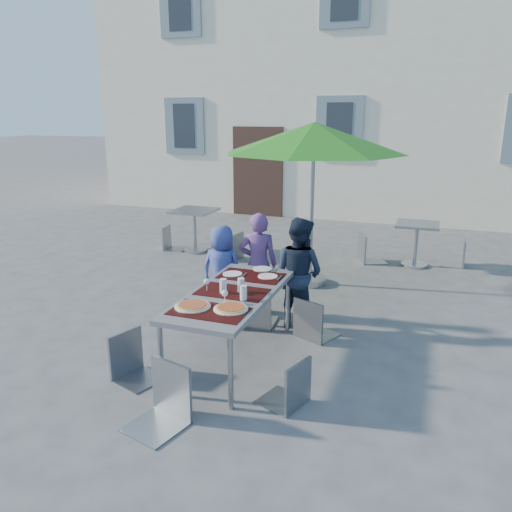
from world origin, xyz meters
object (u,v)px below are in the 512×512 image
at_px(child_1, 258,264).
at_px(chair_2, 314,295).
at_px(patio_umbrella, 314,139).
at_px(pizza_near_right, 231,308).
at_px(bg_chair_r_1, 460,237).
at_px(chair_1, 255,279).
at_px(chair_5, 161,360).
at_px(chair_0, 228,287).
at_px(child_2, 298,273).
at_px(bg_chair_l_0, 171,224).
at_px(cafe_table_0, 195,222).
at_px(bg_chair_r_0, 232,230).
at_px(bg_chair_l_1, 369,231).
at_px(chair_3, 130,329).
at_px(cafe_table_1, 417,237).
at_px(child_0, 222,270).
at_px(chair_4, 290,356).
at_px(dining_table, 232,297).
at_px(pizza_near_left, 193,305).

relative_size(child_1, chair_2, 1.46).
bearing_deg(patio_umbrella, pizza_near_right, -89.80).
xyz_separation_m(pizza_near_right, bg_chair_r_1, (2.13, 4.88, -0.27)).
distance_m(chair_1, chair_5, 2.12).
height_order(chair_0, patio_umbrella, patio_umbrella).
distance_m(chair_0, chair_1, 0.34).
bearing_deg(chair_2, chair_1, 172.46).
distance_m(child_1, child_2, 0.61).
xyz_separation_m(chair_0, chair_5, (0.27, -2.02, 0.08)).
bearing_deg(bg_chair_l_0, chair_0, -50.30).
height_order(cafe_table_0, bg_chair_r_0, bg_chair_r_0).
bearing_deg(bg_chair_l_1, child_2, -97.78).
bearing_deg(bg_chair_r_1, chair_3, -121.05).
distance_m(child_1, cafe_table_1, 3.41).
relative_size(pizza_near_right, cafe_table_1, 0.44).
bearing_deg(cafe_table_0, bg_chair_r_0, -14.77).
bearing_deg(child_0, chair_1, 154.76).
bearing_deg(chair_0, cafe_table_0, 123.25).
bearing_deg(bg_chair_l_1, chair_4, -90.22).
xyz_separation_m(chair_1, cafe_table_0, (-2.23, 2.84, -0.03)).
xyz_separation_m(child_0, chair_0, (0.25, -0.38, -0.08)).
bearing_deg(cafe_table_0, child_2, -44.31).
bearing_deg(bg_chair_l_1, child_1, -109.14).
xyz_separation_m(pizza_near_right, cafe_table_0, (-2.48, 4.18, -0.20)).
distance_m(chair_2, bg_chair_r_0, 3.44).
xyz_separation_m(chair_0, bg_chair_l_1, (1.20, 3.36, 0.06)).
xyz_separation_m(child_0, child_2, (1.03, -0.09, 0.10)).
distance_m(child_0, chair_3, 1.87).
distance_m(child_0, patio_umbrella, 2.31).
bearing_deg(bg_chair_l_1, cafe_table_0, -172.40).
distance_m(dining_table, bg_chair_r_0, 3.79).
distance_m(pizza_near_left, chair_0, 1.34).
distance_m(pizza_near_right, chair_4, 0.72).
height_order(child_0, chair_5, child_0).
relative_size(chair_3, bg_chair_r_1, 1.02).
distance_m(pizza_near_right, child_0, 1.82).
distance_m(pizza_near_left, patio_umbrella, 3.48).
bearing_deg(chair_5, cafe_table_1, 72.22).
height_order(cafe_table_1, bg_chair_l_1, bg_chair_l_1).
bearing_deg(bg_chair_r_0, bg_chair_r_1, 13.83).
bearing_deg(child_1, chair_4, 101.55).
distance_m(child_1, chair_4, 2.15).
bearing_deg(chair_1, chair_3, -113.97).
bearing_deg(chair_5, bg_chair_r_1, 66.86).
bearing_deg(pizza_near_left, chair_1, 85.51).
height_order(pizza_near_left, chair_0, chair_0).
distance_m(child_0, chair_0, 0.46).
height_order(dining_table, bg_chair_r_0, bg_chair_r_0).
bearing_deg(bg_chair_l_0, pizza_near_left, -58.16).
bearing_deg(bg_chair_l_0, pizza_near_right, -54.36).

